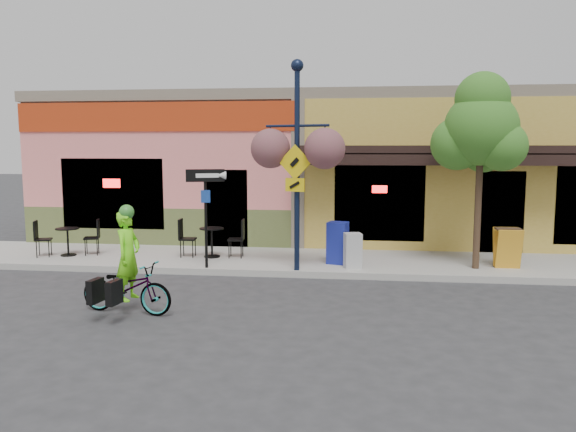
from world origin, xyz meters
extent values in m
plane|color=#2D2D30|center=(0.00, 0.00, 0.00)|extent=(90.00, 90.00, 0.00)
cube|color=#9E9B93|center=(0.00, 2.00, 0.07)|extent=(24.00, 3.00, 0.15)
cube|color=#A8A59E|center=(0.00, 0.55, 0.07)|extent=(24.00, 0.12, 0.15)
imported|color=maroon|center=(-3.42, -2.52, 0.46)|extent=(1.82, 0.88, 0.92)
imported|color=#77FF1A|center=(-3.37, -2.52, 0.79)|extent=(0.46, 0.63, 1.57)
camera|label=1|loc=(0.58, -11.76, 2.93)|focal=35.00mm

